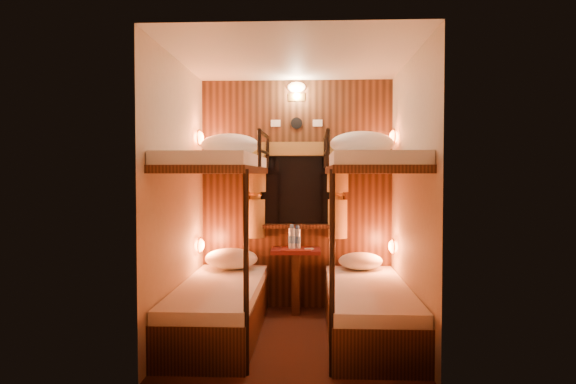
{
  "coord_description": "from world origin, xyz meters",
  "views": [
    {
      "loc": [
        0.15,
        -4.38,
        1.42
      ],
      "look_at": [
        -0.05,
        0.15,
        1.26
      ],
      "focal_mm": 32.0,
      "sensor_mm": 36.0,
      "label": 1
    }
  ],
  "objects_px": {
    "bunk_right": "(368,273)",
    "bottle_right": "(292,238)",
    "table": "(296,272)",
    "bunk_left": "(220,272)",
    "bottle_left": "(298,239)"
  },
  "relations": [
    {
      "from": "bunk_right",
      "to": "bottle_right",
      "type": "distance_m",
      "value": 1.06
    },
    {
      "from": "bunk_right",
      "to": "bottle_left",
      "type": "height_order",
      "value": "bunk_right"
    },
    {
      "from": "bunk_right",
      "to": "bottle_right",
      "type": "height_order",
      "value": "bunk_right"
    },
    {
      "from": "bunk_right",
      "to": "table",
      "type": "relative_size",
      "value": 2.9
    },
    {
      "from": "bottle_right",
      "to": "bunk_left",
      "type": "bearing_deg",
      "value": -127.84
    },
    {
      "from": "bottle_left",
      "to": "bottle_right",
      "type": "height_order",
      "value": "bottle_right"
    },
    {
      "from": "bunk_right",
      "to": "bottle_left",
      "type": "xyz_separation_m",
      "value": [
        -0.63,
        0.8,
        0.19
      ]
    },
    {
      "from": "table",
      "to": "bottle_left",
      "type": "xyz_separation_m",
      "value": [
        0.01,
        0.02,
        0.34
      ]
    },
    {
      "from": "bunk_left",
      "to": "table",
      "type": "height_order",
      "value": "bunk_left"
    },
    {
      "from": "bunk_left",
      "to": "table",
      "type": "relative_size",
      "value": 2.9
    },
    {
      "from": "table",
      "to": "bottle_right",
      "type": "xyz_separation_m",
      "value": [
        -0.04,
        -0.0,
        0.34
      ]
    },
    {
      "from": "table",
      "to": "bottle_left",
      "type": "bearing_deg",
      "value": 46.34
    },
    {
      "from": "bunk_left",
      "to": "bottle_left",
      "type": "bearing_deg",
      "value": 50.24
    },
    {
      "from": "bunk_left",
      "to": "bottle_right",
      "type": "relative_size",
      "value": 7.58
    },
    {
      "from": "bunk_right",
      "to": "bottle_right",
      "type": "bearing_deg",
      "value": 131.64
    }
  ]
}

